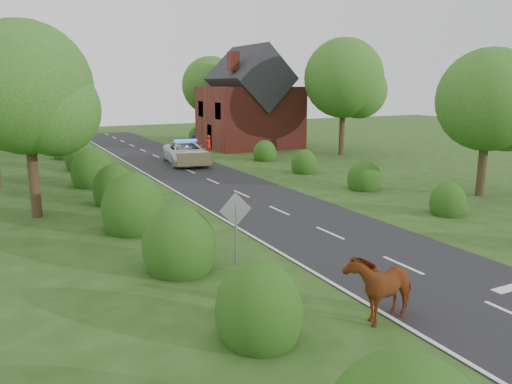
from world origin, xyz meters
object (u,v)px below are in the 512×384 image
pedestrian_red (209,145)px  road_sign (236,221)px  cow (380,290)px  police_van (186,153)px  pedestrian_purple (194,144)px

pedestrian_red → road_sign: bearing=51.3°
cow → road_sign: bearing=-166.0°
road_sign → police_van: 22.01m
police_van → pedestrian_purple: 4.99m
road_sign → pedestrian_purple: road_sign is taller
pedestrian_purple → cow: bearing=113.5°
pedestrian_red → pedestrian_purple: bearing=-36.5°
cow → pedestrian_purple: (6.28, 30.06, 0.13)m
police_van → pedestrian_purple: bearing=70.9°
road_sign → pedestrian_purple: (8.17, 25.63, -0.80)m
cow → police_van: 25.93m
cow → pedestrian_red: 30.60m
police_van → pedestrian_red: size_ratio=3.95×
road_sign → police_van: (5.89, 21.19, -0.84)m
pedestrian_red → pedestrian_purple: 1.19m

